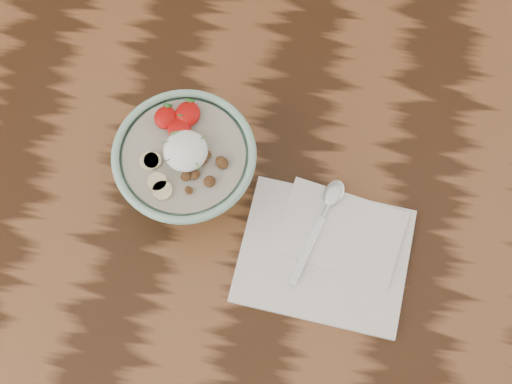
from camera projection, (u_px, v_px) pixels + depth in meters
table at (278, 231)px, 113.27cm from camera, size 160.00×90.00×75.00cm
breakfast_bowl at (187, 165)px, 99.82cm from camera, size 19.68×19.68×13.43cm
napkin at (327, 251)px, 101.94cm from camera, size 24.88×21.25×1.46cm
spoon at (327, 207)px, 102.87cm from camera, size 6.53×17.05×0.90cm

